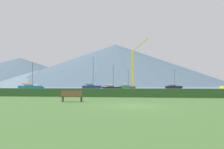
{
  "coord_description": "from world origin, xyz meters",
  "views": [
    {
      "loc": [
        0.88,
        -15.26,
        1.4
      ],
      "look_at": [
        -11.67,
        67.62,
        5.41
      ],
      "focal_mm": 35.85,
      "sensor_mm": 36.0,
      "label": 1
    }
  ],
  "objects_px": {
    "sailboat_slip_2": "(174,87)",
    "sailboat_slip_3": "(31,87)",
    "sailboat_slip_7": "(92,87)",
    "sailboat_slip_10": "(112,88)",
    "park_bench_near_path": "(72,96)",
    "dock_crane": "(133,72)",
    "sailboat_slip_4": "(127,87)"
  },
  "relations": [
    {
      "from": "sailboat_slip_2",
      "to": "sailboat_slip_3",
      "type": "height_order",
      "value": "sailboat_slip_3"
    },
    {
      "from": "sailboat_slip_7",
      "to": "sailboat_slip_10",
      "type": "xyz_separation_m",
      "value": [
        12.54,
        -25.33,
        -0.22
      ]
    },
    {
      "from": "park_bench_near_path",
      "to": "dock_crane",
      "type": "height_order",
      "value": "dock_crane"
    },
    {
      "from": "sailboat_slip_3",
      "to": "dock_crane",
      "type": "bearing_deg",
      "value": -2.68
    },
    {
      "from": "park_bench_near_path",
      "to": "dock_crane",
      "type": "xyz_separation_m",
      "value": [
        1.42,
        66.64,
        5.87
      ]
    },
    {
      "from": "sailboat_slip_3",
      "to": "sailboat_slip_10",
      "type": "distance_m",
      "value": 31.06
    },
    {
      "from": "sailboat_slip_3",
      "to": "park_bench_near_path",
      "type": "xyz_separation_m",
      "value": [
        34.53,
        -56.44,
        -0.2
      ]
    },
    {
      "from": "sailboat_slip_3",
      "to": "sailboat_slip_2",
      "type": "bearing_deg",
      "value": 6.15
    },
    {
      "from": "sailboat_slip_7",
      "to": "dock_crane",
      "type": "height_order",
      "value": "dock_crane"
    },
    {
      "from": "dock_crane",
      "to": "sailboat_slip_7",
      "type": "bearing_deg",
      "value": 154.63
    },
    {
      "from": "sailboat_slip_10",
      "to": "dock_crane",
      "type": "relative_size",
      "value": 0.39
    },
    {
      "from": "sailboat_slip_4",
      "to": "park_bench_near_path",
      "type": "relative_size",
      "value": 4.93
    },
    {
      "from": "sailboat_slip_2",
      "to": "sailboat_slip_10",
      "type": "xyz_separation_m",
      "value": [
        -22.11,
        -30.63,
        -0.1
      ]
    },
    {
      "from": "sailboat_slip_4",
      "to": "park_bench_near_path",
      "type": "xyz_separation_m",
      "value": [
        2.39,
        -85.86,
        -0.12
      ]
    },
    {
      "from": "sailboat_slip_3",
      "to": "sailboat_slip_4",
      "type": "relative_size",
      "value": 1.1
    },
    {
      "from": "sailboat_slip_3",
      "to": "sailboat_slip_10",
      "type": "height_order",
      "value": "sailboat_slip_3"
    },
    {
      "from": "sailboat_slip_4",
      "to": "sailboat_slip_10",
      "type": "bearing_deg",
      "value": -98.61
    },
    {
      "from": "sailboat_slip_7",
      "to": "sailboat_slip_10",
      "type": "bearing_deg",
      "value": -71.1
    },
    {
      "from": "sailboat_slip_2",
      "to": "park_bench_near_path",
      "type": "bearing_deg",
      "value": -112.16
    },
    {
      "from": "park_bench_near_path",
      "to": "sailboat_slip_2",
      "type": "bearing_deg",
      "value": 73.72
    },
    {
      "from": "sailboat_slip_7",
      "to": "sailboat_slip_4",
      "type": "bearing_deg",
      "value": 29.16
    },
    {
      "from": "sailboat_slip_10",
      "to": "dock_crane",
      "type": "xyz_separation_m",
      "value": [
        5.59,
        16.73,
        5.86
      ]
    },
    {
      "from": "sailboat_slip_10",
      "to": "sailboat_slip_3",
      "type": "bearing_deg",
      "value": 160.51
    },
    {
      "from": "sailboat_slip_3",
      "to": "dock_crane",
      "type": "height_order",
      "value": "dock_crane"
    },
    {
      "from": "dock_crane",
      "to": "sailboat_slip_2",
      "type": "bearing_deg",
      "value": 40.06
    },
    {
      "from": "sailboat_slip_2",
      "to": "sailboat_slip_3",
      "type": "relative_size",
      "value": 0.86
    },
    {
      "from": "sailboat_slip_10",
      "to": "park_bench_near_path",
      "type": "height_order",
      "value": "sailboat_slip_10"
    },
    {
      "from": "sailboat_slip_4",
      "to": "sailboat_slip_2",
      "type": "bearing_deg",
      "value": -20.46
    },
    {
      "from": "sailboat_slip_4",
      "to": "sailboat_slip_3",
      "type": "bearing_deg",
      "value": -143.31
    },
    {
      "from": "sailboat_slip_3",
      "to": "dock_crane",
      "type": "xyz_separation_m",
      "value": [
        35.95,
        10.2,
        5.66
      ]
    },
    {
      "from": "sailboat_slip_4",
      "to": "sailboat_slip_7",
      "type": "relative_size",
      "value": 0.65
    },
    {
      "from": "sailboat_slip_7",
      "to": "park_bench_near_path",
      "type": "bearing_deg",
      "value": -84.92
    }
  ]
}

